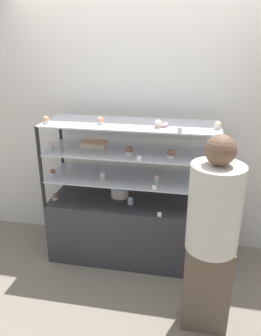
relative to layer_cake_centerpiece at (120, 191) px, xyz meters
name	(u,v)px	position (x,y,z in m)	size (l,w,h in m)	color
ground_plane	(130,255)	(0.13, -0.09, -0.68)	(20.00, 20.00, 0.00)	gray
back_wall	(138,124)	(0.13, 0.32, 0.62)	(8.00, 0.05, 2.60)	silver
display_base	(130,229)	(0.13, -0.09, -0.37)	(1.58, 0.53, 0.63)	#333338
display_riser_lower	(130,178)	(0.13, -0.09, 0.19)	(1.58, 0.53, 0.26)	black
display_riser_middle	(130,152)	(0.13, -0.09, 0.45)	(1.58, 0.53, 0.26)	black
display_riser_upper	(130,125)	(0.13, -0.09, 0.71)	(1.58, 0.53, 0.26)	black
layer_cake_centerpiece	(120,191)	(0.00, 0.00, 0.00)	(0.18, 0.18, 0.11)	beige
sheet_cake_frosted	(94,144)	(-0.23, -0.05, 0.49)	(0.24, 0.15, 0.06)	beige
cupcake_0	(55,196)	(-0.61, -0.19, -0.02)	(0.06, 0.06, 0.07)	white
cupcake_1	(130,201)	(0.14, -0.14, -0.02)	(0.06, 0.06, 0.07)	white
cupcake_2	(206,209)	(0.84, -0.17, -0.02)	(0.06, 0.06, 0.07)	white
price_tag_0	(159,215)	(0.43, -0.33, -0.03)	(0.04, 0.00, 0.04)	white
cupcake_3	(53,172)	(-0.61, -0.18, 0.23)	(0.05, 0.05, 0.06)	white
cupcake_4	(103,176)	(-0.12, -0.18, 0.23)	(0.05, 0.05, 0.06)	beige
cupcake_5	(157,179)	(0.38, -0.15, 0.23)	(0.05, 0.05, 0.06)	beige
cupcake_6	(209,184)	(0.84, -0.19, 0.23)	(0.05, 0.05, 0.06)	white
price_tag_1	(154,188)	(0.38, -0.33, 0.22)	(0.04, 0.00, 0.04)	white
cupcake_7	(50,146)	(-0.61, -0.19, 0.50)	(0.07, 0.07, 0.08)	white
cupcake_8	(129,151)	(0.13, -0.19, 0.50)	(0.07, 0.07, 0.08)	white
cupcake_9	(171,154)	(0.50, -0.21, 0.50)	(0.07, 0.07, 0.08)	white
cupcake_10	(212,156)	(0.84, -0.20, 0.50)	(0.07, 0.07, 0.08)	#CCB28C
price_tag_2	(139,158)	(0.25, -0.33, 0.48)	(0.04, 0.00, 0.04)	white
cupcake_11	(46,120)	(-0.61, -0.23, 0.75)	(0.06, 0.06, 0.07)	white
cupcake_12	(100,121)	(-0.13, -0.17, 0.75)	(0.06, 0.06, 0.07)	white
cupcake_13	(158,124)	(0.38, -0.20, 0.75)	(0.06, 0.06, 0.07)	#CCB28C
cupcake_14	(218,125)	(0.87, -0.16, 0.75)	(0.06, 0.06, 0.07)	beige
price_tag_3	(180,130)	(0.57, -0.33, 0.74)	(0.04, 0.00, 0.04)	white
donut_glazed	(161,124)	(0.40, -0.13, 0.73)	(0.12, 0.12, 0.03)	#EFB2BC
customer_figure	(212,234)	(0.85, -0.85, 0.14)	(0.36, 0.36, 1.54)	brown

